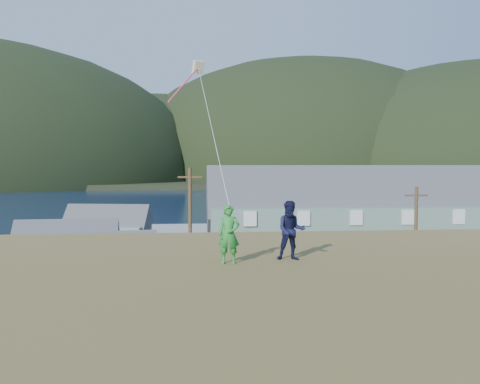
% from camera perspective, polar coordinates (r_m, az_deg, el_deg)
% --- Properties ---
extents(ground, '(900.00, 900.00, 0.00)m').
position_cam_1_polar(ground, '(35.25, -5.55, -13.39)').
color(ground, '#0A1638').
rests_on(ground, ground).
extents(grass_strip, '(110.00, 8.00, 0.10)m').
position_cam_1_polar(grass_strip, '(33.32, -5.57, -14.27)').
color(grass_strip, '#4C3D19').
rests_on(grass_strip, ground).
extents(waterfront_lot, '(72.00, 36.00, 0.12)m').
position_cam_1_polar(waterfront_lot, '(51.77, -5.44, -8.01)').
color(waterfront_lot, '#28282B').
rests_on(waterfront_lot, ground).
extents(wharf, '(26.00, 14.00, 0.90)m').
position_cam_1_polar(wharf, '(74.69, -9.99, -4.34)').
color(wharf, gray).
rests_on(wharf, ground).
extents(far_shore, '(900.00, 320.00, 2.00)m').
position_cam_1_polar(far_shore, '(363.93, -5.24, 1.58)').
color(far_shore, black).
rests_on(far_shore, ground).
extents(far_hills, '(760.00, 265.00, 143.00)m').
position_cam_1_polar(far_hills, '(315.29, 1.24, 1.56)').
color(far_hills, black).
rests_on(far_hills, ground).
extents(lodge, '(33.66, 9.69, 11.81)m').
position_cam_1_polar(lodge, '(56.62, 13.74, -2.55)').
color(lodge, slate).
rests_on(lodge, waterfront_lot).
extents(shed_palegreen_near, '(8.98, 5.96, 6.27)m').
position_cam_1_polar(shed_palegreen_near, '(47.63, -18.08, -6.28)').
color(shed_palegreen_near, gray).
rests_on(shed_palegreen_near, waterfront_lot).
extents(shed_white, '(7.21, 5.23, 5.33)m').
position_cam_1_polar(shed_white, '(44.78, -13.11, -7.20)').
color(shed_white, silver).
rests_on(shed_white, waterfront_lot).
extents(shed_palegreen_far, '(10.42, 7.07, 6.45)m').
position_cam_1_polar(shed_palegreen_far, '(62.69, -14.04, -3.92)').
color(shed_palegreen_far, gray).
rests_on(shed_palegreen_far, waterfront_lot).
extents(utility_poles, '(33.96, 0.24, 9.56)m').
position_cam_1_polar(utility_poles, '(35.75, -6.82, -5.77)').
color(utility_poles, '#47331E').
rests_on(utility_poles, waterfront_lot).
extents(parked_cars, '(23.25, 12.29, 1.48)m').
position_cam_1_polar(parked_cars, '(56.92, -15.88, -6.32)').
color(parked_cars, maroon).
rests_on(parked_cars, waterfront_lot).
extents(kite_flyer_green, '(0.63, 0.45, 1.61)m').
position_cam_1_polar(kite_flyer_green, '(14.71, -1.18, -4.54)').
color(kite_flyer_green, '#23822C').
rests_on(kite_flyer_green, hillside).
extents(kite_flyer_navy, '(0.89, 0.73, 1.69)m').
position_cam_1_polar(kite_flyer_navy, '(15.33, 5.46, -4.10)').
color(kite_flyer_navy, '#121433').
rests_on(kite_flyer_navy, hillside).
extents(kite_rig, '(0.99, 4.80, 10.50)m').
position_cam_1_polar(kite_rig, '(23.55, -4.67, 12.71)').
color(kite_rig, beige).
rests_on(kite_rig, ground).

